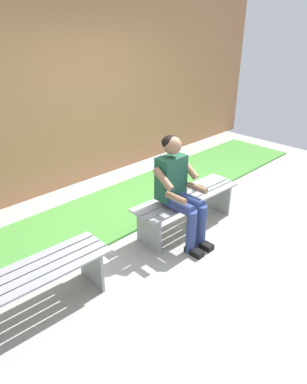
% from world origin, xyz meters
% --- Properties ---
extents(ground_plane, '(10.00, 7.00, 0.04)m').
position_xyz_m(ground_plane, '(1.04, 1.00, -0.02)').
color(ground_plane, '#9E9E99').
extents(grass_strip, '(9.00, 1.22, 0.03)m').
position_xyz_m(grass_strip, '(1.04, -0.97, 0.01)').
color(grass_strip, '#478C38').
rests_on(grass_strip, ground).
extents(brick_wall, '(9.50, 0.24, 2.81)m').
position_xyz_m(brick_wall, '(0.50, -2.23, 1.40)').
color(brick_wall, '#B27A51').
rests_on(brick_wall, ground).
extents(bench_near, '(1.52, 0.49, 0.45)m').
position_xyz_m(bench_near, '(0.00, 0.00, 0.34)').
color(bench_near, gray).
rests_on(bench_near, ground).
extents(bench_far, '(1.49, 0.48, 0.45)m').
position_xyz_m(bench_far, '(2.07, 0.00, 0.34)').
color(bench_far, gray).
rests_on(bench_far, ground).
extents(person_seated, '(0.50, 0.69, 1.26)m').
position_xyz_m(person_seated, '(0.28, 0.10, 0.69)').
color(person_seated, '#1E513D').
rests_on(person_seated, ground).
extents(apple, '(0.07, 0.07, 0.07)m').
position_xyz_m(apple, '(-0.20, -0.03, 0.49)').
color(apple, '#72B738').
rests_on(apple, bench_near).
extents(book_open, '(0.42, 0.17, 0.02)m').
position_xyz_m(book_open, '(-0.52, -0.01, 0.46)').
color(book_open, white).
rests_on(book_open, bench_near).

